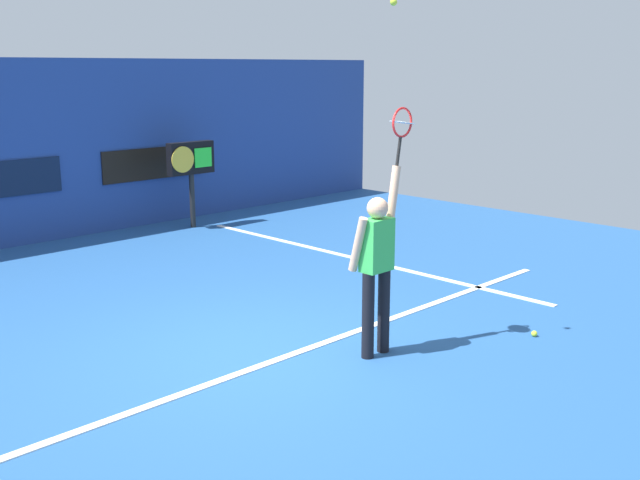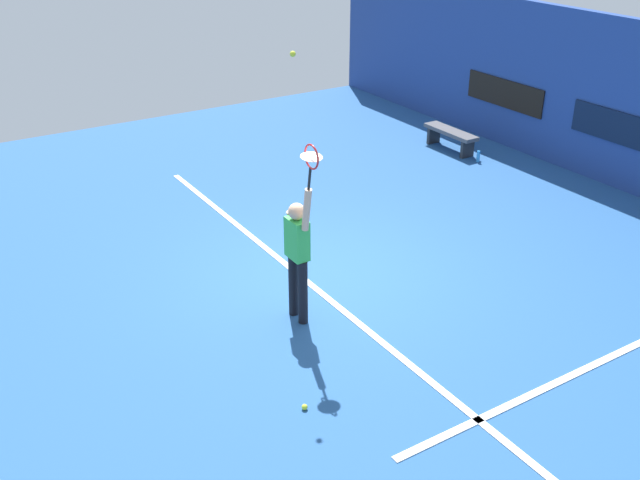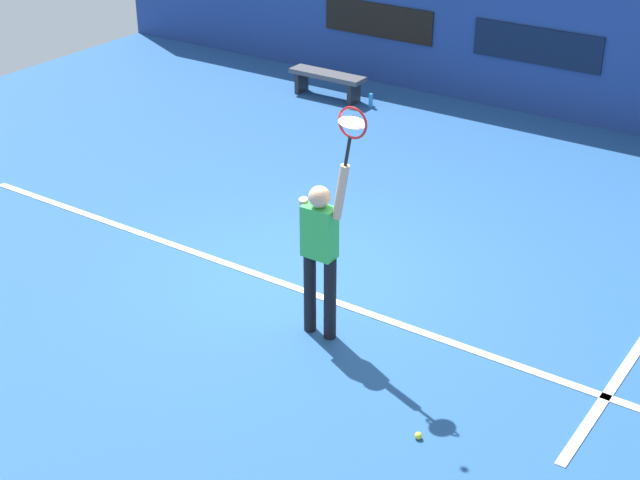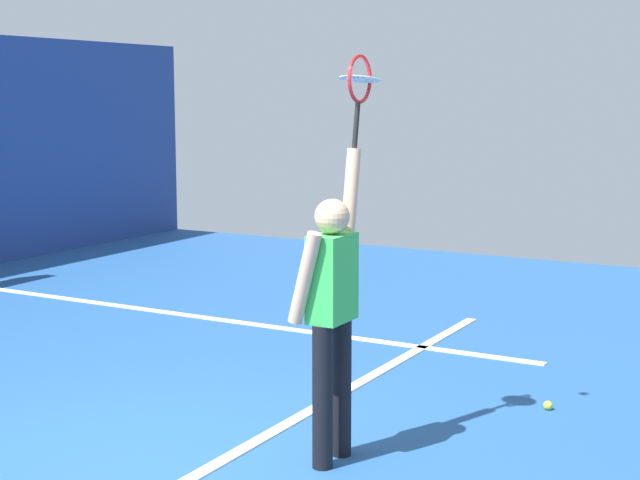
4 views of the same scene
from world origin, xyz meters
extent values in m
plane|color=#23518C|center=(0.00, 0.00, 0.00)|extent=(18.00, 18.00, 0.00)
cube|color=navy|center=(0.00, 6.67, 1.56)|extent=(18.00, 0.20, 3.12)
cube|color=#0C1933|center=(0.00, 6.55, 1.16)|extent=(2.20, 0.03, 0.60)
cube|color=black|center=(-3.00, 6.55, 1.14)|extent=(2.20, 0.03, 0.60)
cube|color=white|center=(0.00, -0.34, 0.01)|extent=(10.00, 0.10, 0.01)
cylinder|color=black|center=(0.71, -0.95, 0.46)|extent=(0.13, 0.13, 0.92)
cylinder|color=black|center=(0.96, -0.95, 0.46)|extent=(0.13, 0.13, 0.92)
cube|color=green|center=(0.83, -0.95, 1.20)|extent=(0.34, 0.20, 0.55)
sphere|color=#D8A884|center=(0.83, -0.95, 1.58)|extent=(0.22, 0.22, 0.22)
cylinder|color=#D8A884|center=(1.08, -0.95, 1.70)|extent=(0.18, 0.09, 0.59)
cylinder|color=#D8A884|center=(0.63, -0.87, 1.22)|extent=(0.09, 0.23, 0.58)
cylinder|color=black|center=(1.15, -0.95, 2.13)|extent=(0.08, 0.03, 0.30)
torus|color=red|center=(1.20, -0.95, 2.42)|extent=(0.36, 0.02, 0.36)
cylinder|color=silver|center=(1.20, -0.95, 2.42)|extent=(0.26, 0.27, 0.05)
cube|color=#4C4C51|center=(-3.27, 5.33, 0.41)|extent=(1.40, 0.36, 0.08)
cube|color=#262628|center=(-3.82, 5.33, 0.18)|extent=(0.08, 0.32, 0.37)
cube|color=#262628|center=(-2.72, 5.33, 0.18)|extent=(0.08, 0.32, 0.37)
cylinder|color=#338CD8|center=(-2.38, 5.33, 0.12)|extent=(0.07, 0.07, 0.24)
sphere|color=#CCE033|center=(2.52, -1.86, 0.03)|extent=(0.07, 0.07, 0.07)
camera|label=1|loc=(-4.89, -5.85, 2.98)|focal=42.29mm
camera|label=2|loc=(8.14, -5.20, 5.38)|focal=41.21mm
camera|label=3|loc=(5.50, -7.81, 5.46)|focal=52.85mm
camera|label=4|loc=(-4.38, -3.78, 2.33)|focal=54.45mm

